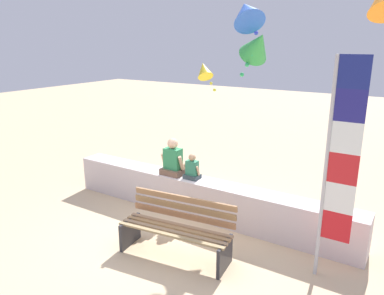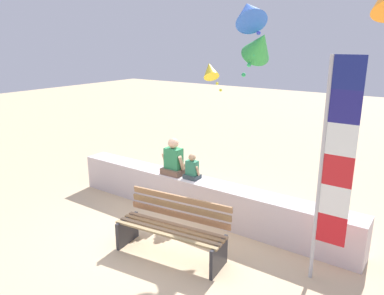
{
  "view_description": "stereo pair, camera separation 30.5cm",
  "coord_description": "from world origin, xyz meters",
  "px_view_note": "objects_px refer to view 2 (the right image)",
  "views": [
    {
      "loc": [
        3.3,
        -4.65,
        3.19
      ],
      "look_at": [
        -0.21,
        0.89,
        1.32
      ],
      "focal_mm": 34.81,
      "sensor_mm": 36.0,
      "label": 1
    },
    {
      "loc": [
        3.55,
        -4.48,
        3.19
      ],
      "look_at": [
        -0.21,
        0.89,
        1.32
      ],
      "focal_mm": 34.81,
      "sensor_mm": 36.0,
      "label": 2
    }
  ],
  "objects_px": {
    "kite_yellow": "(210,70)",
    "kite_blue": "(249,13)",
    "kite_green": "(260,45)",
    "flag_banner": "(333,163)",
    "person_adult": "(174,160)",
    "person_child": "(192,169)",
    "park_bench": "(173,229)"
  },
  "relations": [
    {
      "from": "flag_banner",
      "to": "person_adult",
      "type": "bearing_deg",
      "value": 167.23
    },
    {
      "from": "person_child",
      "to": "kite_green",
      "type": "relative_size",
      "value": 0.5
    },
    {
      "from": "kite_green",
      "to": "flag_banner",
      "type": "bearing_deg",
      "value": -44.32
    },
    {
      "from": "kite_blue",
      "to": "kite_yellow",
      "type": "bearing_deg",
      "value": 136.9
    },
    {
      "from": "kite_yellow",
      "to": "kite_blue",
      "type": "distance_m",
      "value": 3.03
    },
    {
      "from": "kite_blue",
      "to": "person_child",
      "type": "bearing_deg",
      "value": -111.13
    },
    {
      "from": "person_adult",
      "to": "flag_banner",
      "type": "bearing_deg",
      "value": -12.77
    },
    {
      "from": "park_bench",
      "to": "person_child",
      "type": "height_order",
      "value": "person_child"
    },
    {
      "from": "person_adult",
      "to": "person_child",
      "type": "bearing_deg",
      "value": 0.04
    },
    {
      "from": "person_adult",
      "to": "kite_yellow",
      "type": "distance_m",
      "value": 3.58
    },
    {
      "from": "person_child",
      "to": "kite_yellow",
      "type": "xyz_separation_m",
      "value": [
        -1.56,
        3.07,
        1.56
      ]
    },
    {
      "from": "flag_banner",
      "to": "kite_blue",
      "type": "bearing_deg",
      "value": 139.47
    },
    {
      "from": "kite_green",
      "to": "kite_blue",
      "type": "relative_size",
      "value": 1.0
    },
    {
      "from": "kite_blue",
      "to": "park_bench",
      "type": "bearing_deg",
      "value": -87.56
    },
    {
      "from": "kite_yellow",
      "to": "kite_green",
      "type": "height_order",
      "value": "kite_green"
    },
    {
      "from": "person_adult",
      "to": "kite_yellow",
      "type": "bearing_deg",
      "value": 110.17
    },
    {
      "from": "person_child",
      "to": "kite_blue",
      "type": "height_order",
      "value": "kite_blue"
    },
    {
      "from": "flag_banner",
      "to": "kite_green",
      "type": "height_order",
      "value": "kite_green"
    },
    {
      "from": "kite_yellow",
      "to": "flag_banner",
      "type": "bearing_deg",
      "value": -41.78
    },
    {
      "from": "park_bench",
      "to": "kite_blue",
      "type": "xyz_separation_m",
      "value": [
        -0.11,
        2.5,
        3.27
      ]
    },
    {
      "from": "kite_blue",
      "to": "flag_banner",
      "type": "bearing_deg",
      "value": -40.53
    },
    {
      "from": "kite_yellow",
      "to": "kite_green",
      "type": "bearing_deg",
      "value": -39.35
    },
    {
      "from": "flag_banner",
      "to": "kite_blue",
      "type": "xyz_separation_m",
      "value": [
        -2.2,
        1.88,
        1.98
      ]
    },
    {
      "from": "flag_banner",
      "to": "kite_blue",
      "type": "relative_size",
      "value": 3.16
    },
    {
      "from": "person_adult",
      "to": "person_child",
      "type": "xyz_separation_m",
      "value": [
        0.44,
        0.0,
        -0.09
      ]
    },
    {
      "from": "person_adult",
      "to": "flag_banner",
      "type": "xyz_separation_m",
      "value": [
        3.09,
        -0.7,
        0.72
      ]
    },
    {
      "from": "flag_banner",
      "to": "kite_blue",
      "type": "height_order",
      "value": "kite_blue"
    },
    {
      "from": "park_bench",
      "to": "flag_banner",
      "type": "xyz_separation_m",
      "value": [
        2.09,
        0.62,
        1.3
      ]
    },
    {
      "from": "person_adult",
      "to": "kite_green",
      "type": "height_order",
      "value": "kite_green"
    },
    {
      "from": "person_adult",
      "to": "flag_banner",
      "type": "height_order",
      "value": "flag_banner"
    },
    {
      "from": "kite_yellow",
      "to": "kite_blue",
      "type": "relative_size",
      "value": 0.91
    },
    {
      "from": "park_bench",
      "to": "kite_yellow",
      "type": "xyz_separation_m",
      "value": [
        -2.12,
        4.39,
        2.04
      ]
    }
  ]
}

